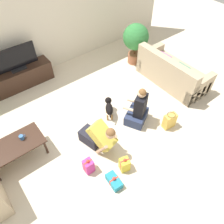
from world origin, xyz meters
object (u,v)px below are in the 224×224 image
at_px(coffee_table, 14,147).
at_px(gift_box_a, 114,181).
at_px(gift_box_b, 124,164).
at_px(person_kneeling, 98,136).
at_px(gift_bag_a, 170,121).
at_px(mug, 22,137).
at_px(tv, 15,60).
at_px(dog, 109,107).
at_px(sofa_right, 172,73).
at_px(potted_plant_corner_right, 136,39).
at_px(gift_box_c, 89,166).
at_px(tv_console, 22,77).
at_px(person_sitting, 138,110).

bearing_deg(coffee_table, gift_box_a, -53.92).
bearing_deg(gift_box_a, gift_box_b, 17.94).
height_order(person_kneeling, gift_bag_a, person_kneeling).
xyz_separation_m(gift_box_a, mug, (-0.92, 1.56, 0.39)).
xyz_separation_m(person_kneeling, mug, (-1.17, 0.77, 0.13)).
bearing_deg(person_kneeling, gift_bag_a, -32.63).
xyz_separation_m(tv, dog, (1.11, -2.16, -0.52)).
xyz_separation_m(tv, mug, (-0.74, -1.96, -0.29)).
relative_size(sofa_right, potted_plant_corner_right, 1.60).
xyz_separation_m(gift_box_c, gift_bag_a, (1.94, -0.20, 0.03)).
relative_size(tv_console, gift_box_c, 4.28).
xyz_separation_m(tv_console, tv, (0.00, 0.00, 0.51)).
bearing_deg(person_kneeling, dog, 25.52).
bearing_deg(dog, coffee_table, 27.33).
relative_size(person_kneeling, gift_box_b, 2.51).
relative_size(tv_console, gift_bag_a, 3.97).
distance_m(gift_box_c, gift_bag_a, 1.95).
distance_m(coffee_table, gift_box_a, 1.91).
xyz_separation_m(potted_plant_corner_right, person_kneeling, (-2.49, -1.74, -0.38)).
bearing_deg(gift_box_b, person_kneeling, 97.10).
distance_m(tv_console, gift_bag_a, 3.75).
bearing_deg(sofa_right, tv_console, 53.84).
height_order(tv_console, person_sitting, person_sitting).
relative_size(tv, potted_plant_corner_right, 0.92).
bearing_deg(gift_box_c, person_kneeling, 34.35).
relative_size(sofa_right, person_sitting, 1.94).
distance_m(dog, gift_box_a, 1.65).
bearing_deg(dog, potted_plant_corner_right, -114.89).
bearing_deg(tv_console, tv, 0.00).
bearing_deg(gift_bag_a, potted_plant_corner_right, 65.78).
bearing_deg(sofa_right, dog, 87.78).
height_order(sofa_right, mug, sofa_right).
distance_m(gift_box_a, gift_bag_a, 1.76).
xyz_separation_m(sofa_right, person_sitting, (-1.57, -0.45, 0.03)).
relative_size(dog, gift_box_b, 1.45).
relative_size(gift_box_c, gift_bag_a, 0.93).
height_order(gift_box_a, gift_box_c, gift_box_c).
distance_m(person_sitting, dog, 0.65).
relative_size(gift_box_c, mug, 2.96).
bearing_deg(coffee_table, person_kneeling, -28.44).
bearing_deg(potted_plant_corner_right, gift_box_a, -137.26).
relative_size(person_sitting, gift_box_b, 2.77).
bearing_deg(dog, person_sitting, 158.00).
relative_size(dog, gift_bag_a, 1.27).
height_order(tv, potted_plant_corner_right, potted_plant_corner_right).
xyz_separation_m(person_kneeling, gift_bag_a, (1.48, -0.50, -0.16)).
distance_m(person_sitting, gift_box_c, 1.57).
relative_size(gift_box_a, gift_box_b, 1.02).
xyz_separation_m(tv_console, person_kneeling, (0.42, -2.73, 0.09)).
bearing_deg(gift_box_b, gift_bag_a, 7.31).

